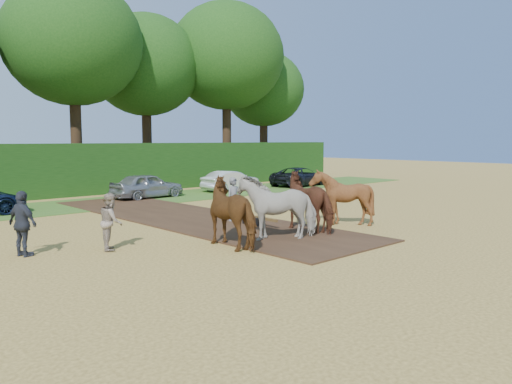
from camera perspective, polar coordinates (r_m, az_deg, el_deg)
name	(u,v)px	position (r m, az deg, el deg)	size (l,w,h in m)	color
ground	(289,252)	(14.52, 3.83, -6.83)	(120.00, 120.00, 0.00)	gold
earth_strip	(191,218)	(20.70, -7.50, -2.92)	(4.50, 17.00, 0.05)	#472D1C
grass_verge	(83,205)	(26.05, -19.18, -1.40)	(50.00, 5.00, 0.03)	#38601E
hedgerow	(47,171)	(30.08, -22.74, 2.27)	(46.00, 1.60, 3.00)	#14380F
spectator_near	(111,221)	(15.22, -16.22, -3.25)	(0.81, 0.63, 1.68)	#BEAB95
spectator_far	(23,224)	(15.18, -25.11, -3.31)	(1.07, 0.45, 1.83)	#2A2D38
plough_team	(293,204)	(17.04, 4.31, -1.35)	(6.95, 4.96, 2.11)	brown
parked_cars	(85,191)	(26.03, -18.92, 0.06)	(35.73, 3.15, 1.40)	silver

